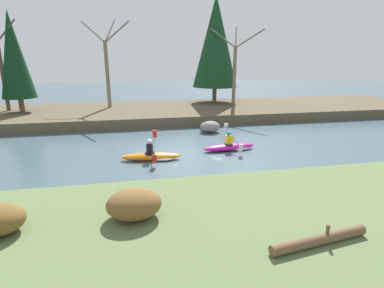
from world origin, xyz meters
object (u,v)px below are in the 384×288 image
at_px(kayaker_lead, 231,146).
at_px(driftwood_log, 319,240).
at_px(kayaker_middle, 154,156).
at_px(boulder_midstream, 210,127).

relative_size(kayaker_lead, driftwood_log, 1.15).
xyz_separation_m(kayaker_middle, driftwood_log, (2.99, -8.14, 0.57)).
bearing_deg(driftwood_log, boulder_midstream, 77.69).
bearing_deg(driftwood_log, kayaker_middle, 101.84).
bearing_deg(kayaker_lead, kayaker_middle, -174.85).
bearing_deg(boulder_midstream, kayaker_lead, -88.34).
height_order(kayaker_lead, driftwood_log, kayaker_lead).
xyz_separation_m(kayaker_middle, boulder_midstream, (3.87, 4.59, 0.16)).
bearing_deg(boulder_midstream, driftwood_log, -93.96).
bearing_deg(kayaker_middle, boulder_midstream, 55.41).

